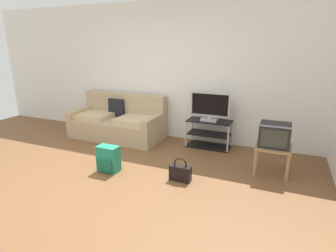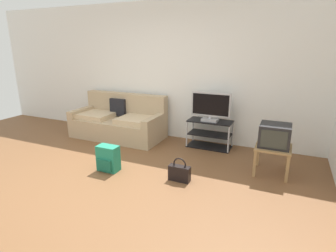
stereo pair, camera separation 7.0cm
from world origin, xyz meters
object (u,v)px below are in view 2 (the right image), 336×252
at_px(tv_stand, 210,134).
at_px(side_table, 273,151).
at_px(couch, 119,122).
at_px(crt_tv, 275,135).
at_px(handbag, 179,173).
at_px(backpack, 108,159).
at_px(flat_tv, 211,107).

bearing_deg(tv_stand, side_table, -31.41).
xyz_separation_m(couch, tv_stand, (1.91, 0.17, -0.06)).
distance_m(couch, tv_stand, 1.92).
distance_m(couch, crt_tv, 3.12).
bearing_deg(handbag, crt_tv, 34.52).
xyz_separation_m(backpack, handbag, (1.12, 0.14, -0.07)).
distance_m(tv_stand, backpack, 1.98).
height_order(side_table, handbag, side_table).
bearing_deg(tv_stand, crt_tv, -30.82).
relative_size(couch, side_table, 3.80).
bearing_deg(backpack, tv_stand, 81.98).
bearing_deg(handbag, tv_stand, 89.65).
distance_m(couch, handbag, 2.33).
relative_size(flat_tv, crt_tv, 1.71).
height_order(side_table, backpack, side_table).
bearing_deg(backpack, side_table, 48.68).
distance_m(side_table, crt_tv, 0.24).
xyz_separation_m(couch, crt_tv, (3.07, -0.52, 0.28)).
height_order(flat_tv, crt_tv, flat_tv).
distance_m(flat_tv, crt_tv, 1.35).
xyz_separation_m(tv_stand, flat_tv, (0.00, -0.02, 0.52)).
height_order(backpack, handbag, backpack).
bearing_deg(handbag, couch, 145.08).
xyz_separation_m(tv_stand, crt_tv, (1.16, -0.69, 0.34)).
xyz_separation_m(crt_tv, handbag, (-1.17, -0.80, -0.47)).
height_order(tv_stand, crt_tv, crt_tv).
height_order(couch, crt_tv, couch).
xyz_separation_m(side_table, backpack, (-2.29, -0.92, -0.17)).
xyz_separation_m(flat_tv, side_table, (1.16, -0.68, -0.42)).
bearing_deg(tv_stand, flat_tv, -90.00).
relative_size(tv_stand, crt_tv, 1.91).
xyz_separation_m(flat_tv, crt_tv, (1.16, -0.67, -0.18)).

